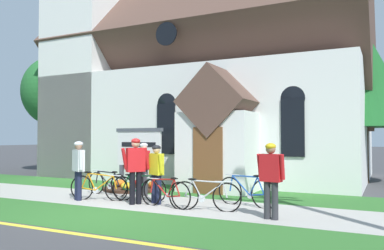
{
  "coord_description": "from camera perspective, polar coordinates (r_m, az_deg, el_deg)",
  "views": [
    {
      "loc": [
        5.87,
        -7.32,
        1.78
      ],
      "look_at": [
        -0.01,
        4.47,
        2.19
      ],
      "focal_mm": 36.99,
      "sensor_mm": 36.0,
      "label": 1
    }
  ],
  "objects": [
    {
      "name": "ground",
      "position": [
        12.88,
        -0.93,
        -9.72
      ],
      "size": [
        140.0,
        140.0,
        0.0
      ],
      "primitive_type": "plane",
      "color": "#3D3D3F"
    },
    {
      "name": "sidewalk_slab",
      "position": [
        12.0,
        -12.92,
        -10.24
      ],
      "size": [
        32.0,
        2.46,
        0.01
      ],
      "primitive_type": "cube",
      "color": "#A8A59E",
      "rests_on": "ground"
    },
    {
      "name": "grass_verge",
      "position": [
        10.33,
        -21.29,
        -11.56
      ],
      "size": [
        32.0,
        2.18,
        0.01
      ],
      "primitive_type": "cube",
      "color": "#2D6628",
      "rests_on": "ground"
    },
    {
      "name": "church_lawn",
      "position": [
        14.0,
        -6.35,
        -9.06
      ],
      "size": [
        24.0,
        2.52,
        0.01
      ],
      "primitive_type": "cube",
      "color": "#2D6628",
      "rests_on": "ground"
    },
    {
      "name": "church_building",
      "position": [
        18.76,
        0.51,
        6.72
      ],
      "size": [
        14.05,
        10.03,
        14.04
      ],
      "color": "white",
      "rests_on": "ground"
    },
    {
      "name": "church_sign",
      "position": [
        13.8,
        -7.65,
        -3.47
      ],
      "size": [
        1.94,
        0.23,
        2.1
      ],
      "color": "#474C56",
      "rests_on": "ground"
    },
    {
      "name": "flower_bed",
      "position": [
        13.6,
        -8.4,
        -8.9
      ],
      "size": [
        2.03,
        2.03,
        0.34
      ],
      "color": "#382319",
      "rests_on": "ground"
    },
    {
      "name": "bicycle_white",
      "position": [
        12.56,
        -12.1,
        -8.22
      ],
      "size": [
        1.71,
        0.31,
        0.77
      ],
      "color": "black",
      "rests_on": "ground"
    },
    {
      "name": "bicycle_red",
      "position": [
        9.72,
        1.93,
        -10.12
      ],
      "size": [
        1.76,
        0.32,
        0.8
      ],
      "color": "black",
      "rests_on": "ground"
    },
    {
      "name": "bicycle_yellow",
      "position": [
        11.58,
        -13.32,
        -8.73
      ],
      "size": [
        1.74,
        0.42,
        0.83
      ],
      "color": "black",
      "rests_on": "ground"
    },
    {
      "name": "bicycle_silver",
      "position": [
        10.4,
        7.89,
        -9.46
      ],
      "size": [
        1.73,
        0.46,
        0.85
      ],
      "color": "black",
      "rests_on": "ground"
    },
    {
      "name": "bicycle_orange",
      "position": [
        10.18,
        -3.91,
        -9.77
      ],
      "size": [
        1.66,
        0.38,
        0.8
      ],
      "color": "black",
      "rests_on": "ground"
    },
    {
      "name": "bicycle_black",
      "position": [
        11.24,
        -7.73,
        -9.02
      ],
      "size": [
        1.7,
        0.19,
        0.77
      ],
      "color": "black",
      "rests_on": "ground"
    },
    {
      "name": "cyclist_in_orange_jersey",
      "position": [
        11.65,
        -16.06,
        -5.68
      ],
      "size": [
        0.56,
        0.46,
        1.67
      ],
      "color": "#191E38",
      "rests_on": "ground"
    },
    {
      "name": "cyclist_in_blue_jersey",
      "position": [
        10.63,
        -8.13,
        -5.76
      ],
      "size": [
        0.49,
        0.67,
        1.75
      ],
      "color": "black",
      "rests_on": "ground"
    },
    {
      "name": "cyclist_in_green_jersey",
      "position": [
        12.23,
        -6.98,
        -5.74
      ],
      "size": [
        0.52,
        0.51,
        1.61
      ],
      "color": "#2D2D33",
      "rests_on": "ground"
    },
    {
      "name": "cyclist_in_red_jersey",
      "position": [
        10.66,
        -5.15,
        -6.48
      ],
      "size": [
        0.54,
        0.5,
        1.57
      ],
      "color": "#191E38",
      "rests_on": "ground"
    },
    {
      "name": "cyclist_in_white_jersey",
      "position": [
        8.79,
        11.3,
        -7.06
      ],
      "size": [
        0.63,
        0.37,
        1.66
      ],
      "color": "#2D2D33",
      "rests_on": "ground"
    },
    {
      "name": "roadside_conifer",
      "position": [
        17.05,
        23.42,
        6.5
      ],
      "size": [
        3.86,
        3.86,
        6.24
      ],
      "color": "#3D2D1E",
      "rests_on": "ground"
    },
    {
      "name": "yard_deciduous_tree",
      "position": [
        21.91,
        -19.28,
        4.57
      ],
      "size": [
        3.25,
        3.25,
        5.97
      ],
      "color": "#4C3823",
      "rests_on": "ground"
    }
  ]
}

